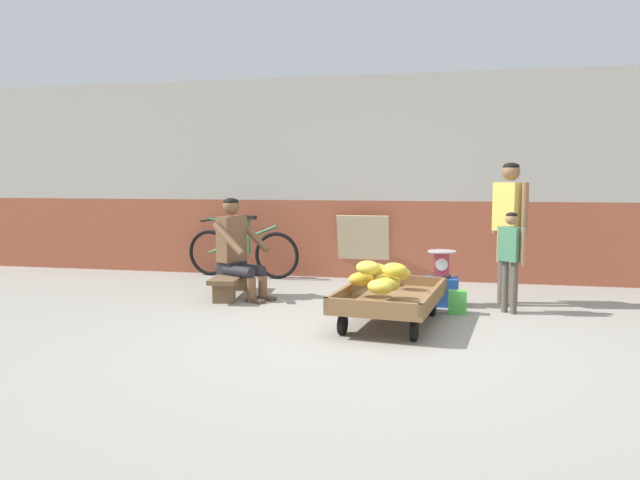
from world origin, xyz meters
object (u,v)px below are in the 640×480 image
low_bench (232,279)px  vendor_seated (237,248)px  customer_adult (510,217)px  weighing_scale (442,264)px  plastic_crate (441,291)px  sign_board (363,247)px  banana_cart (391,299)px  customer_child (511,251)px  shopping_bag (457,302)px  bicycle_near_left (242,252)px

low_bench → vendor_seated: (0.08, -0.04, 0.37)m
low_bench → customer_adult: 3.17m
vendor_seated → weighing_scale: 2.30m
vendor_seated → plastic_crate: (2.29, 0.05, -0.42)m
vendor_seated → sign_board: bearing=52.5°
vendor_seated → plastic_crate: size_ratio=3.17×
banana_cart → low_bench: bearing=153.1°
customer_child → weighing_scale: bearing=160.1°
customer_child → sign_board: bearing=134.4°
sign_board → shopping_bag: size_ratio=3.65×
low_bench → customer_child: size_ratio=1.10×
shopping_bag → customer_child: bearing=16.6°
vendor_seated → sign_board: vendor_seated is taller
weighing_scale → banana_cart: bearing=-114.2°
banana_cart → weighing_scale: bearing=65.8°
low_bench → plastic_crate: plastic_crate is taller
banana_cart → bicycle_near_left: bicycle_near_left is taller
sign_board → customer_child: 2.51m
low_bench → plastic_crate: size_ratio=3.13×
shopping_bag → sign_board: bearing=122.5°
vendor_seated → shopping_bag: (2.46, -0.35, -0.45)m
weighing_scale → low_bench: bearing=-179.7°
plastic_crate → vendor_seated: bearing=-178.7°
banana_cart → customer_child: (1.13, 0.75, 0.39)m
vendor_seated → shopping_bag: vendor_seated is taller
customer_adult → bicycle_near_left: bearing=161.7°
low_bench → customer_adult: size_ratio=0.74×
banana_cart → low_bench: banana_cart is taller
plastic_crate → sign_board: sign_board is taller
plastic_crate → weighing_scale: weighing_scale is taller
weighing_scale → sign_board: bearing=124.7°
bicycle_near_left → shopping_bag: bicycle_near_left is taller
banana_cart → shopping_bag: banana_cart is taller
sign_board → vendor_seated: bearing=-127.5°
plastic_crate → bicycle_near_left: bicycle_near_left is taller
banana_cart → customer_adult: bearing=46.4°
bicycle_near_left → banana_cart: bearing=-45.7°
banana_cart → customer_adult: customer_adult is taller
banana_cart → low_bench: size_ratio=1.36×
banana_cart → weighing_scale: 1.11m
weighing_scale → sign_board: 1.88m
customer_adult → shopping_bag: 1.16m
customer_child → plastic_crate: bearing=160.0°
banana_cart → low_bench: 2.16m
weighing_scale → bicycle_near_left: 3.05m
banana_cart → bicycle_near_left: (-2.29, 2.34, 0.11)m
weighing_scale → sign_board: (-1.07, 1.54, -0.02)m
low_bench → bicycle_near_left: bicycle_near_left is taller
customer_adult → sign_board: bearing=143.1°
shopping_bag → vendor_seated: bearing=172.0°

